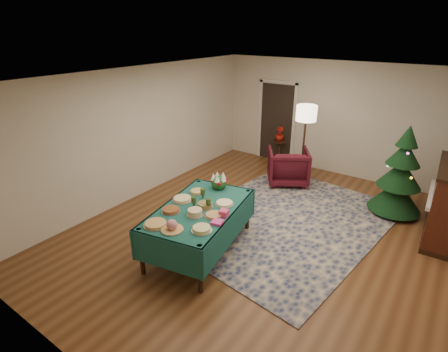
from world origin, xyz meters
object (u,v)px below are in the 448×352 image
Objects in this scene: buffet_table at (199,216)px; floor_lamp at (306,118)px; armchair at (288,165)px; christmas_tree at (400,175)px; gift_box at (224,213)px; potted_plant at (280,137)px; side_table at (278,153)px.

floor_lamp is (0.28, 3.40, 0.94)m from buffet_table.
christmas_tree is (2.35, -0.10, 0.34)m from armchair.
potted_plant is at bearing 105.76° from gift_box.
floor_lamp is (-0.19, 3.39, 0.74)m from gift_box.
potted_plant is (-1.19, 4.22, -0.07)m from gift_box.
side_table is at bearing 160.81° from christmas_tree.
floor_lamp is 1.81m from side_table.
gift_box reaches higher than buffet_table.
buffet_table is 2.39× the size of armchair.
side_table is 3.29m from christmas_tree.
gift_box is 3.67m from christmas_tree.
gift_box reaches higher than side_table.
buffet_table is 0.52m from gift_box.
buffet_table is 1.18× the size of floor_lamp.
buffet_table is 3.54m from floor_lamp.
gift_box is 3.47m from floor_lamp.
floor_lamp is 2.82× the size of side_table.
potted_plant is at bearing 160.81° from christmas_tree.
floor_lamp reaches higher than buffet_table.
floor_lamp is (0.28, 0.13, 1.11)m from armchair.
buffet_table is at bearing -178.69° from gift_box.
christmas_tree reaches higher than side_table.
christmas_tree is (3.07, -1.07, 0.48)m from side_table.
christmas_tree is (3.07, -1.07, 0.04)m from potted_plant.
side_table is (-1.19, 4.22, -0.51)m from gift_box.
christmas_tree is at bearing -6.37° from floor_lamp.
christmas_tree is at bearing 145.59° from armchair.
buffet_table is 17.53× the size of gift_box.
armchair is 0.51× the size of christmas_tree.
armchair is 1.39× the size of side_table.
side_table is (-1.00, 0.84, -1.25)m from floor_lamp.
christmas_tree is (2.07, -0.23, -0.77)m from floor_lamp.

